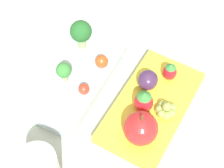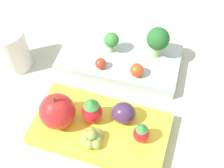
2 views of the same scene
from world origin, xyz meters
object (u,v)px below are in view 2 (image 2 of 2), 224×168
(apple, at_px, (57,111))
(strawberry_1, at_px, (141,133))
(broccoli_floret_0, at_px, (111,41))
(strawberry_0, at_px, (92,111))
(grape_cluster, at_px, (92,138))
(bento_box_fruit, at_px, (103,129))
(broccoli_floret_1, at_px, (158,40))
(cherry_tomato_1, at_px, (101,63))
(bento_box_savoury, at_px, (120,59))
(cherry_tomato_0, at_px, (137,70))
(drinking_cup, at_px, (11,49))
(plum, at_px, (123,113))

(apple, xyz_separation_m, strawberry_1, (0.13, -0.01, -0.01))
(broccoli_floret_0, relative_size, strawberry_0, 0.84)
(broccoli_floret_0, relative_size, grape_cluster, 1.14)
(bento_box_fruit, distance_m, broccoli_floret_1, 0.19)
(broccoli_floret_1, bearing_deg, cherry_tomato_1, -154.66)
(bento_box_savoury, distance_m, cherry_tomato_0, 0.06)
(cherry_tomato_0, relative_size, apple, 0.37)
(apple, distance_m, strawberry_0, 0.05)
(bento_box_fruit, xyz_separation_m, cherry_tomato_0, (0.04, 0.11, 0.03))
(strawberry_1, distance_m, grape_cluster, 0.08)
(broccoli_floret_1, distance_m, cherry_tomato_0, 0.07)
(bento_box_savoury, height_order, drinking_cup, drinking_cup)
(cherry_tomato_0, distance_m, grape_cluster, 0.15)
(broccoli_floret_0, height_order, plum, broccoli_floret_0)
(cherry_tomato_0, height_order, grape_cluster, same)
(broccoli_floret_0, distance_m, cherry_tomato_1, 0.05)
(strawberry_0, relative_size, strawberry_1, 1.31)
(broccoli_floret_0, bearing_deg, drinking_cup, -166.36)
(cherry_tomato_1, bearing_deg, strawberry_1, -56.53)
(bento_box_fruit, bearing_deg, drinking_cup, 148.08)
(strawberry_0, bearing_deg, grape_cluster, -79.78)
(bento_box_savoury, relative_size, strawberry_1, 6.09)
(plum, bearing_deg, grape_cluster, -132.13)
(grape_cluster, bearing_deg, apple, 155.51)
(broccoli_floret_0, bearing_deg, bento_box_savoury, -27.36)
(strawberry_0, relative_size, plum, 1.31)
(cherry_tomato_0, distance_m, strawberry_0, 0.12)
(plum, bearing_deg, apple, -168.95)
(broccoli_floret_0, relative_size, broccoli_floret_1, 0.68)
(apple, distance_m, plum, 0.10)
(bento_box_fruit, bearing_deg, strawberry_0, 149.66)
(broccoli_floret_0, relative_size, cherry_tomato_1, 2.11)
(apple, relative_size, plum, 1.73)
(bento_box_savoury, relative_size, drinking_cup, 2.82)
(apple, height_order, grape_cluster, apple)
(bento_box_savoury, height_order, cherry_tomato_1, cherry_tomato_1)
(bento_box_savoury, distance_m, apple, 0.18)
(bento_box_fruit, height_order, grape_cluster, grape_cluster)
(bento_box_fruit, relative_size, drinking_cup, 2.76)
(grape_cluster, bearing_deg, broccoli_floret_0, 90.07)
(broccoli_floret_1, xyz_separation_m, cherry_tomato_1, (-0.10, -0.05, -0.03))
(cherry_tomato_1, height_order, strawberry_1, strawberry_1)
(bento_box_fruit, relative_size, broccoli_floret_0, 5.42)
(strawberry_0, bearing_deg, cherry_tomato_0, 59.23)
(cherry_tomato_0, xyz_separation_m, strawberry_0, (-0.06, -0.10, 0.01))
(cherry_tomato_0, distance_m, plum, 0.09)
(strawberry_1, bearing_deg, broccoli_floret_0, 112.93)
(strawberry_0, height_order, drinking_cup, drinking_cup)
(cherry_tomato_1, bearing_deg, cherry_tomato_0, -6.10)
(bento_box_savoury, bearing_deg, grape_cluster, -95.34)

